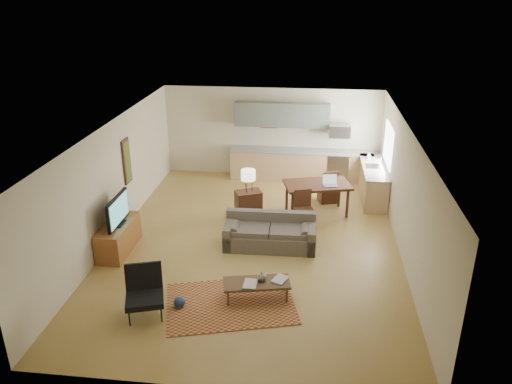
# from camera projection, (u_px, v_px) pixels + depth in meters

# --- Properties ---
(room) EXTENTS (9.00, 9.00, 9.00)m
(room) POSITION_uv_depth(u_px,v_px,m) (254.00, 189.00, 10.95)
(room) COLOR olive
(room) RESTS_ON ground
(kitchen_counter_back) EXTENTS (4.26, 0.64, 0.92)m
(kitchen_counter_back) POSITION_uv_depth(u_px,v_px,m) (301.00, 165.00, 15.02)
(kitchen_counter_back) COLOR tan
(kitchen_counter_back) RESTS_ON ground
(kitchen_counter_right) EXTENTS (0.64, 2.26, 0.92)m
(kitchen_counter_right) POSITION_uv_depth(u_px,v_px,m) (373.00, 182.00, 13.73)
(kitchen_counter_right) COLOR tan
(kitchen_counter_right) RESTS_ON ground
(kitchen_range) EXTENTS (0.62, 0.62, 0.90)m
(kitchen_range) POSITION_uv_depth(u_px,v_px,m) (337.00, 167.00, 14.91)
(kitchen_range) COLOR #A5A8AD
(kitchen_range) RESTS_ON ground
(kitchen_microwave) EXTENTS (0.62, 0.40, 0.35)m
(kitchen_microwave) POSITION_uv_depth(u_px,v_px,m) (340.00, 131.00, 14.50)
(kitchen_microwave) COLOR #A5A8AD
(kitchen_microwave) RESTS_ON room
(upper_cabinets) EXTENTS (2.80, 0.34, 0.70)m
(upper_cabinets) POSITION_uv_depth(u_px,v_px,m) (282.00, 115.00, 14.65)
(upper_cabinets) COLOR slate
(upper_cabinets) RESTS_ON room
(window_right) EXTENTS (0.02, 1.40, 1.05)m
(window_right) POSITION_uv_depth(u_px,v_px,m) (388.00, 145.00, 13.27)
(window_right) COLOR white
(window_right) RESTS_ON room
(wall_art_left) EXTENTS (0.06, 0.42, 1.10)m
(wall_art_left) POSITION_uv_depth(u_px,v_px,m) (127.00, 161.00, 12.04)
(wall_art_left) COLOR olive
(wall_art_left) RESTS_ON room
(triptych) EXTENTS (1.70, 0.04, 0.50)m
(triptych) POSITION_uv_depth(u_px,v_px,m) (269.00, 120.00, 14.90)
(triptych) COLOR #FFE9C3
(triptych) RESTS_ON room
(rug) EXTENTS (2.69, 2.18, 0.02)m
(rug) POSITION_uv_depth(u_px,v_px,m) (230.00, 303.00, 9.30)
(rug) COLOR maroon
(rug) RESTS_ON floor
(sofa) EXTENTS (2.15, 0.97, 0.74)m
(sofa) POSITION_uv_depth(u_px,v_px,m) (270.00, 232.00, 11.18)
(sofa) COLOR #575147
(sofa) RESTS_ON floor
(coffee_table) EXTENTS (1.33, 0.74, 0.38)m
(coffee_table) POSITION_uv_depth(u_px,v_px,m) (257.00, 290.00, 9.38)
(coffee_table) COLOR #44301B
(coffee_table) RESTS_ON floor
(book_a) EXTENTS (0.28, 0.35, 0.03)m
(book_a) POSITION_uv_depth(u_px,v_px,m) (244.00, 283.00, 9.24)
(book_a) COLOR maroon
(book_a) RESTS_ON coffee_table
(book_b) EXTENTS (0.48, 0.50, 0.02)m
(book_b) POSITION_uv_depth(u_px,v_px,m) (274.00, 278.00, 9.42)
(book_b) COLOR navy
(book_b) RESTS_ON coffee_table
(vase) EXTENTS (0.26, 0.26, 0.18)m
(vase) POSITION_uv_depth(u_px,v_px,m) (262.00, 276.00, 9.33)
(vase) COLOR black
(vase) RESTS_ON coffee_table
(armchair) EXTENTS (0.96, 0.96, 0.88)m
(armchair) POSITION_uv_depth(u_px,v_px,m) (144.00, 294.00, 8.84)
(armchair) COLOR black
(armchair) RESTS_ON floor
(tv_credenza) EXTENTS (0.55, 1.42, 0.66)m
(tv_credenza) POSITION_uv_depth(u_px,v_px,m) (118.00, 237.00, 11.03)
(tv_credenza) COLOR brown
(tv_credenza) RESTS_ON floor
(tv) EXTENTS (0.11, 1.10, 0.66)m
(tv) POSITION_uv_depth(u_px,v_px,m) (118.00, 210.00, 10.77)
(tv) COLOR black
(tv) RESTS_ON tv_credenza
(console_table) EXTENTS (0.75, 0.64, 0.74)m
(console_table) POSITION_uv_depth(u_px,v_px,m) (248.00, 205.00, 12.55)
(console_table) COLOR #3D2216
(console_table) RESTS_ON floor
(table_lamp) EXTENTS (0.48, 0.48, 0.59)m
(table_lamp) POSITION_uv_depth(u_px,v_px,m) (248.00, 180.00, 12.29)
(table_lamp) COLOR beige
(table_lamp) RESTS_ON console_table
(dining_table) EXTENTS (1.82, 1.32, 0.83)m
(dining_table) POSITION_uv_depth(u_px,v_px,m) (317.00, 199.00, 12.80)
(dining_table) COLOR #3D2216
(dining_table) RESTS_ON floor
(dining_chair_near) EXTENTS (0.55, 0.56, 0.91)m
(dining_chair_near) POSITION_uv_depth(u_px,v_px,m) (304.00, 210.00, 12.07)
(dining_chair_near) COLOR #3D2216
(dining_chair_near) RESTS_ON floor
(dining_chair_far) EXTENTS (0.56, 0.57, 0.93)m
(dining_chair_far) POSITION_uv_depth(u_px,v_px,m) (328.00, 185.00, 13.49)
(dining_chair_far) COLOR #3D2216
(dining_chair_far) RESTS_ON floor
(laptop) EXTENTS (0.40, 0.33, 0.26)m
(laptop) POSITION_uv_depth(u_px,v_px,m) (331.00, 181.00, 12.45)
(laptop) COLOR #A5A8AD
(laptop) RESTS_ON dining_table
(soap_bottle) EXTENTS (0.12, 0.12, 0.19)m
(soap_bottle) POSITION_uv_depth(u_px,v_px,m) (369.00, 155.00, 14.11)
(soap_bottle) COLOR #FFE9C3
(soap_bottle) RESTS_ON kitchen_counter_right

